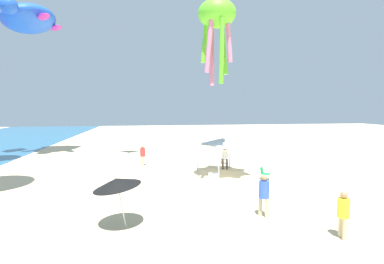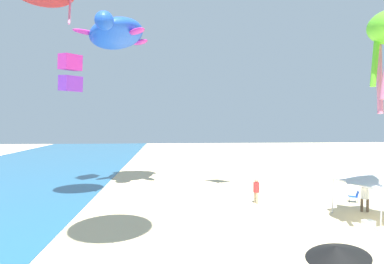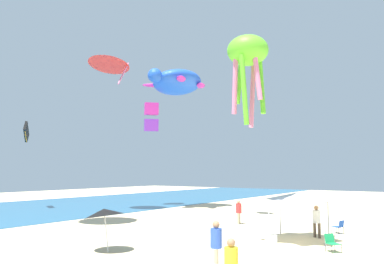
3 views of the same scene
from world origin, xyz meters
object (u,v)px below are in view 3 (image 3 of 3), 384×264
object	(u,v)px
cooler_box	(272,238)
person_watching_sky	(317,219)
folding_chair_right_of_tent	(332,242)
kite_octopus_lime	(248,55)
person_kite_handler	(231,263)
beach_umbrella	(104,212)
kite_delta_red	(109,62)
kite_box_magenta	(151,117)
kite_turtle_blue	(176,82)
person_beachcomber	(239,210)
folding_chair_facing_ocean	(339,226)
canopy_tent	(300,197)
kite_parafoil_black	(26,132)
person_by_tent	(216,241)

from	to	relation	value
cooler_box	person_watching_sky	size ratio (longest dim) A/B	0.37
folding_chair_right_of_tent	kite_octopus_lime	distance (m)	10.24
person_kite_handler	person_watching_sky	bearing A→B (deg)	16.89
beach_umbrella	kite_delta_red	bearing A→B (deg)	47.60
cooler_box	kite_box_magenta	size ratio (longest dim) A/B	0.20
kite_octopus_lime	kite_turtle_blue	world-z (taller)	kite_turtle_blue
person_beachcomber	kite_turtle_blue	xyz separation A→B (m)	(6.26, 10.59, 12.20)
folding_chair_facing_ocean	person_beachcomber	bearing A→B (deg)	-71.75
person_watching_sky	folding_chair_facing_ocean	bearing A→B (deg)	-85.32
person_watching_sky	kite_turtle_blue	size ratio (longest dim) A/B	0.26
canopy_tent	person_watching_sky	xyz separation A→B (m)	(1.52, -0.44, -1.31)
beach_umbrella	person_watching_sky	world-z (taller)	beach_umbrella
kite_parafoil_black	kite_turtle_blue	bearing A→B (deg)	-108.05
cooler_box	person_by_tent	xyz separation A→B (m)	(-6.79, -0.63, 0.91)
folding_chair_right_of_tent	kite_octopus_lime	bearing A→B (deg)	148.70
kite_parafoil_black	cooler_box	bearing A→B (deg)	-149.15
person_by_tent	kite_box_magenta	size ratio (longest dim) A/B	0.57
beach_umbrella	kite_parafoil_black	size ratio (longest dim) A/B	0.80
folding_chair_facing_ocean	person_by_tent	world-z (taller)	person_by_tent
person_kite_handler	kite_turtle_blue	distance (m)	29.98
canopy_tent	folding_chair_facing_ocean	distance (m)	4.33
beach_umbrella	kite_turtle_blue	distance (m)	23.68
folding_chair_facing_ocean	cooler_box	world-z (taller)	folding_chair_facing_ocean
canopy_tent	kite_delta_red	size ratio (longest dim) A/B	0.83
person_by_tent	kite_octopus_lime	bearing A→B (deg)	158.87
kite_turtle_blue	kite_box_magenta	xyz separation A→B (m)	(0.77, 4.16, -3.27)
kite_delta_red	person_beachcomber	bearing A→B (deg)	166.25
beach_umbrella	kite_delta_red	distance (m)	22.23
folding_chair_right_of_tent	kite_turtle_blue	distance (m)	25.66
folding_chair_right_of_tent	beach_umbrella	bearing A→B (deg)	164.94
canopy_tent	folding_chair_right_of_tent	xyz separation A→B (m)	(-1.96, -2.18, -1.92)
kite_octopus_lime	folding_chair_facing_ocean	bearing A→B (deg)	-89.34
canopy_tent	cooler_box	world-z (taller)	canopy_tent
cooler_box	kite_box_magenta	xyz separation A→B (m)	(12.22, 19.51, 9.74)
person_by_tent	kite_parafoil_black	xyz separation A→B (m)	(8.97, 28.44, 6.74)
person_by_tent	cooler_box	bearing A→B (deg)	153.23
person_beachcomber	kite_box_magenta	distance (m)	18.62
folding_chair_right_of_tent	person_by_tent	world-z (taller)	person_by_tent
folding_chair_right_of_tent	canopy_tent	bearing A→B (deg)	88.24
folding_chair_facing_ocean	kite_delta_red	world-z (taller)	kite_delta_red
person_beachcomber	kite_box_magenta	bearing A→B (deg)	-128.02
person_by_tent	folding_chair_facing_ocean	bearing A→B (deg)	139.95
person_by_tent	person_kite_handler	size ratio (longest dim) A/B	1.07
beach_umbrella	kite_octopus_lime	size ratio (longest dim) A/B	0.45
folding_chair_right_of_tent	person_by_tent	distance (m)	6.71
kite_octopus_lime	kite_turtle_blue	bearing A→B (deg)	-20.31
cooler_box	beach_umbrella	bearing A→B (deg)	140.83
person_kite_handler	kite_turtle_blue	xyz separation A→B (m)	(20.65, 17.99, 12.18)
person_beachcomber	kite_turtle_blue	bearing A→B (deg)	-133.12
kite_box_magenta	kite_parafoil_black	xyz separation A→B (m)	(-10.03, 8.30, -2.10)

